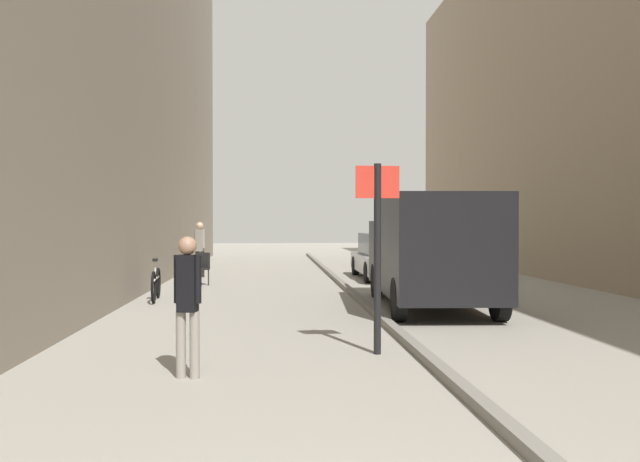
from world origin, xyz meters
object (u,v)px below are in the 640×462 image
street_sign_post (377,241)px  cafe_chair_near_window (201,266)px  parked_car (387,256)px  pedestrian_main_foreground (188,296)px  pedestrian_mid_block (200,245)px  bicycle_leaning (156,284)px  delivery_van (430,248)px

street_sign_post → cafe_chair_near_window: (-3.45, 9.43, -1.00)m
parked_car → cafe_chair_near_window: 5.94m
pedestrian_main_foreground → pedestrian_mid_block: size_ratio=0.90×
pedestrian_main_foreground → street_sign_post: size_ratio=0.63×
street_sign_post → bicycle_leaning: bearing=-56.7°
street_sign_post → cafe_chair_near_window: 10.10m
parked_car → bicycle_leaning: parked_car is taller
street_sign_post → cafe_chair_near_window: street_sign_post is taller
delivery_van → bicycle_leaning: size_ratio=3.01×
pedestrian_main_foreground → bicycle_leaning: 7.39m
pedestrian_main_foreground → street_sign_post: bearing=36.4°
delivery_van → cafe_chair_near_window: delivery_van is taller
delivery_van → bicycle_leaning: bearing=167.9°
pedestrian_main_foreground → cafe_chair_near_window: (-1.05, 10.54, -0.40)m
bicycle_leaning → parked_car: bearing=33.7°
parked_car → street_sign_post: street_sign_post is taller
delivery_van → parked_car: bearing=90.5°
pedestrian_mid_block → street_sign_post: street_sign_post is taller
pedestrian_main_foreground → delivery_van: (4.30, 5.50, 0.31)m
delivery_van → pedestrian_main_foreground: bearing=-124.5°
parked_car → street_sign_post: bearing=-101.1°
bicycle_leaning → pedestrian_main_foreground: bearing=-81.7°
bicycle_leaning → street_sign_post: bearing=-60.9°
delivery_van → pedestrian_mid_block: bearing=129.7°
parked_car → bicycle_leaning: 8.11m
pedestrian_mid_block → parked_car: size_ratio=0.43×
delivery_van → bicycle_leaning: (-5.98, 1.67, -0.88)m
pedestrian_main_foreground → street_sign_post: (2.41, 1.11, 0.60)m
street_sign_post → bicycle_leaning: (-4.09, 6.06, -1.16)m
pedestrian_mid_block → bicycle_leaning: (-0.30, -6.08, -0.67)m
street_sign_post → cafe_chair_near_window: size_ratio=2.77×
delivery_van → cafe_chair_near_window: bearing=140.1°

